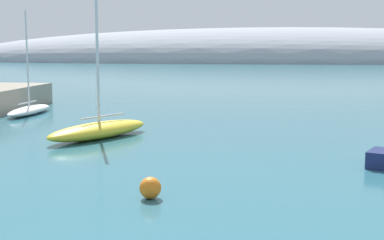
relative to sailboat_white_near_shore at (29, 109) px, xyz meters
The scene contains 4 objects.
distant_ridge 178.03m from the sailboat_white_near_shore, 81.07° to the left, with size 281.90×68.76×27.61m, color #999EA8.
sailboat_white_near_shore is the anchor object (origin of this frame).
sailboat_yellow_outer_mooring 14.74m from the sailboat_white_near_shore, 48.89° to the right, with size 6.09×8.31×9.42m.
mooring_buoy_orange 29.06m from the sailboat_white_near_shore, 57.11° to the right, with size 0.86×0.86×0.86m, color orange.
Camera 1 is at (1.93, -8.47, 5.87)m, focal length 49.70 mm.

